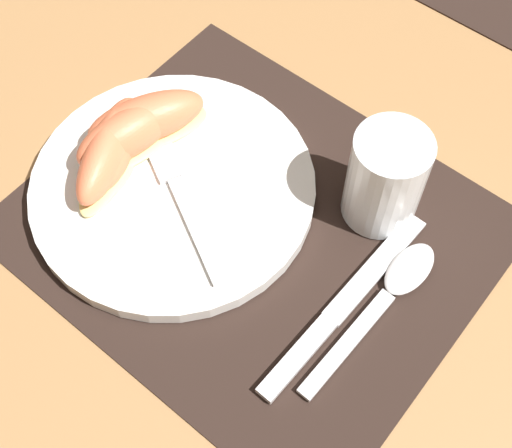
# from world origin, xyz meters

# --- Properties ---
(ground_plane) EXTENTS (3.00, 3.00, 0.00)m
(ground_plane) POSITION_xyz_m (0.00, 0.00, 0.00)
(ground_plane) COLOR #A37547
(placemat) EXTENTS (0.42, 0.36, 0.00)m
(placemat) POSITION_xyz_m (0.00, 0.00, 0.00)
(placemat) COLOR black
(placemat) RESTS_ON ground_plane
(plate) EXTENTS (0.28, 0.28, 0.02)m
(plate) POSITION_xyz_m (-0.08, -0.02, 0.01)
(plate) COLOR white
(plate) RESTS_ON placemat
(juice_glass) EXTENTS (0.07, 0.07, 0.10)m
(juice_glass) POSITION_xyz_m (0.08, 0.09, 0.05)
(juice_glass) COLOR silver
(juice_glass) RESTS_ON placemat
(knife) EXTENTS (0.02, 0.23, 0.01)m
(knife) POSITION_xyz_m (0.11, -0.02, 0.01)
(knife) COLOR silver
(knife) RESTS_ON placemat
(spoon) EXTENTS (0.04, 0.19, 0.01)m
(spoon) POSITION_xyz_m (0.14, 0.03, 0.01)
(spoon) COLOR silver
(spoon) RESTS_ON placemat
(fork) EXTENTS (0.18, 0.11, 0.00)m
(fork) POSITION_xyz_m (-0.08, -0.02, 0.02)
(fork) COLOR silver
(fork) RESTS_ON plate
(citrus_wedge_0) EXTENTS (0.10, 0.13, 0.05)m
(citrus_wedge_0) POSITION_xyz_m (-0.14, 0.01, 0.04)
(citrus_wedge_0) COLOR #F4DB84
(citrus_wedge_0) RESTS_ON plate
(citrus_wedge_1) EXTENTS (0.07, 0.12, 0.05)m
(citrus_wedge_1) POSITION_xyz_m (-0.14, -0.02, 0.04)
(citrus_wedge_1) COLOR #F4DB84
(citrus_wedge_1) RESTS_ON plate
(citrus_wedge_2) EXTENTS (0.09, 0.14, 0.05)m
(citrus_wedge_2) POSITION_xyz_m (-0.14, -0.04, 0.04)
(citrus_wedge_2) COLOR #F4DB84
(citrus_wedge_2) RESTS_ON plate
(citrus_wedge_3) EXTENTS (0.08, 0.11, 0.04)m
(citrus_wedge_3) POSITION_xyz_m (-0.14, -0.04, 0.04)
(citrus_wedge_3) COLOR #F4DB84
(citrus_wedge_3) RESTS_ON plate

